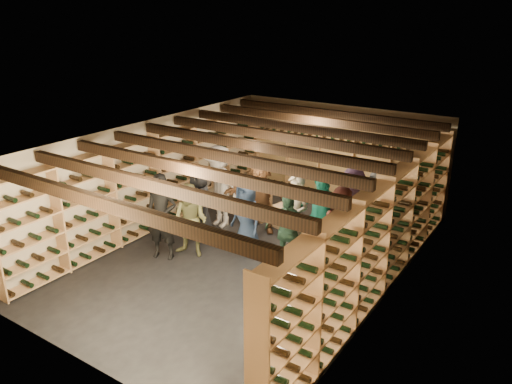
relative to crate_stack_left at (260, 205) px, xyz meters
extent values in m
plane|color=black|center=(0.86, -1.58, -0.34)|extent=(8.00, 8.00, 0.00)
cube|color=#C4B599|center=(0.86, 2.42, 0.86)|extent=(5.50, 0.02, 2.40)
cube|color=#C4B599|center=(0.86, -5.58, 0.86)|extent=(5.50, 0.02, 2.40)
cube|color=#C4B599|center=(-1.89, -1.58, 0.86)|extent=(0.02, 8.00, 2.40)
cube|color=#C4B599|center=(3.61, -1.58, 0.86)|extent=(0.02, 8.00, 2.40)
cube|color=beige|center=(0.86, -1.58, 2.06)|extent=(5.50, 8.00, 0.01)
cube|color=black|center=(0.86, -5.08, 1.92)|extent=(5.40, 0.12, 0.18)
cube|color=black|center=(0.86, -4.21, 1.92)|extent=(5.40, 0.12, 0.18)
cube|color=black|center=(0.86, -3.33, 1.92)|extent=(5.40, 0.12, 0.18)
cube|color=black|center=(0.86, -2.46, 1.92)|extent=(5.40, 0.12, 0.18)
cube|color=black|center=(0.86, -1.58, 1.92)|extent=(5.40, 0.12, 0.18)
cube|color=black|center=(0.86, -0.71, 1.92)|extent=(5.40, 0.12, 0.18)
cube|color=black|center=(0.86, 0.17, 1.92)|extent=(5.40, 0.12, 0.18)
cube|color=black|center=(0.86, 1.04, 1.92)|extent=(5.40, 0.12, 0.18)
cube|color=black|center=(0.86, 1.92, 1.92)|extent=(5.40, 0.12, 0.18)
cube|color=tan|center=(-1.71, -1.58, 0.73)|extent=(0.32, 7.50, 2.15)
cube|color=tan|center=(3.43, -1.58, 0.73)|extent=(0.32, 7.50, 2.15)
cube|color=tan|center=(0.86, 2.25, 0.73)|extent=(4.70, 0.30, 2.15)
cube|color=#A88158|center=(0.00, 0.00, -0.25)|extent=(0.59, 0.50, 0.17)
cube|color=#A88158|center=(0.00, 0.00, -0.08)|extent=(0.59, 0.50, 0.17)
cube|color=#A88158|center=(0.00, 0.00, 0.09)|extent=(0.59, 0.50, 0.17)
cube|color=#A88158|center=(0.00, 0.00, 0.26)|extent=(0.59, 0.50, 0.17)
cube|color=#A88158|center=(0.74, -0.11, -0.25)|extent=(0.56, 0.44, 0.17)
cube|color=#A88158|center=(0.74, -0.11, -0.08)|extent=(0.56, 0.44, 0.17)
cube|color=#A88158|center=(0.74, -0.11, 0.09)|extent=(0.56, 0.44, 0.17)
cube|color=#A88158|center=(2.75, 1.33, -0.25)|extent=(0.59, 0.50, 0.17)
imported|color=black|center=(-0.68, -1.34, 0.40)|extent=(0.82, 0.64, 1.48)
imported|color=black|center=(-0.56, -2.64, 0.52)|extent=(0.73, 0.61, 1.72)
imported|color=brown|center=(-0.15, -2.26, 0.40)|extent=(0.81, 0.69, 1.49)
imported|color=#1B8673|center=(2.13, -1.21, 0.60)|extent=(1.17, 0.63, 1.89)
imported|color=brown|center=(0.36, -0.55, 0.50)|extent=(1.64, 1.00, 1.68)
imported|color=#1F2E4C|center=(0.67, -1.52, 0.41)|extent=(0.82, 0.63, 1.51)
imported|color=gray|center=(1.57, -1.16, 0.51)|extent=(0.71, 0.57, 1.70)
imported|color=#491E19|center=(2.69, -1.44, 0.53)|extent=(1.05, 0.95, 1.75)
imported|color=#A59D98|center=(-0.57, -0.80, 0.59)|extent=(1.28, 0.83, 1.86)
imported|color=#284C3B|center=(1.70, -1.70, 0.42)|extent=(0.92, 0.46, 1.52)
imported|color=slate|center=(2.38, -0.34, 0.55)|extent=(1.67, 0.59, 1.78)
imported|color=#34353A|center=(2.93, -0.28, 0.58)|extent=(1.05, 0.89, 1.83)
camera|label=1|loc=(5.87, -9.02, 4.32)|focal=35.00mm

